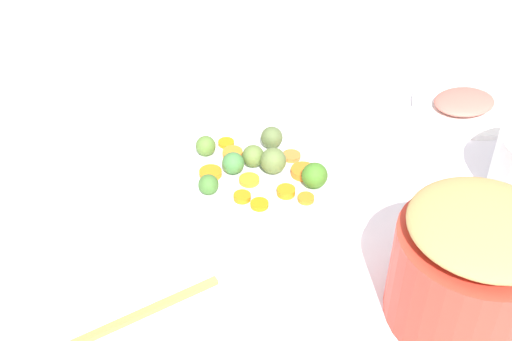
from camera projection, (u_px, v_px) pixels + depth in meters
The scene contains 23 objects.
tabletop at pixel (246, 217), 1.11m from camera, with size 2.40×2.40×0.02m, color white.
serving_bowl_carrots at pixel (256, 197), 1.06m from camera, with size 0.25×0.25×0.09m, color white.
metal_pot at pixel (470, 277), 0.88m from camera, with size 0.22×0.22×0.15m, color red.
stuffing_mound at pixel (485, 226), 0.83m from camera, with size 0.20×0.20×0.04m, color tan.
carrot_slice_0 at pixel (286, 191), 0.99m from camera, with size 0.03×0.03×0.01m, color orange.
carrot_slice_1 at pixel (226, 143), 1.10m from camera, with size 0.03×0.03×0.01m, color orange.
carrot_slice_2 at pixel (306, 198), 0.98m from camera, with size 0.03×0.03×0.01m, color orange.
carrot_slice_3 at pixel (233, 154), 1.07m from camera, with size 0.03×0.03×0.01m, color orange.
carrot_slice_4 at pixel (303, 172), 1.03m from camera, with size 0.04×0.04×0.01m, color orange.
carrot_slice_5 at pixel (259, 204), 0.97m from camera, with size 0.03×0.03×0.01m, color orange.
carrot_slice_6 at pixel (210, 173), 1.03m from camera, with size 0.04×0.04×0.01m, color orange.
carrot_slice_7 at pixel (291, 156), 1.07m from camera, with size 0.03×0.03×0.01m, color orange.
carrot_slice_8 at pixel (249, 180), 1.02m from camera, with size 0.03×0.03×0.01m, color orange.
carrot_slice_9 at pixel (241, 197), 0.99m from camera, with size 0.03×0.03×0.01m, color orange.
brussels_sprout_0 at pixel (315, 175), 1.00m from camera, with size 0.04×0.04×0.04m, color #447D24.
brussels_sprout_1 at pixel (273, 161), 1.03m from camera, with size 0.04×0.04×0.04m, color olive.
brussels_sprout_2 at pixel (206, 146), 1.07m from camera, with size 0.03×0.03×0.03m, color #5A8033.
brussels_sprout_3 at pixel (253, 156), 1.04m from camera, with size 0.04×0.04×0.04m, color olive.
brussels_sprout_4 at pixel (272, 137), 1.08m from camera, with size 0.04×0.04×0.04m, color #5A6E3C.
brussels_sprout_5 at pixel (233, 163), 1.03m from camera, with size 0.04×0.04×0.04m, color #44803E.
brussels_sprout_6 at pixel (208, 184), 0.99m from camera, with size 0.03×0.03×0.03m, color #42742F.
ham_plate at pixel (468, 106), 1.35m from camera, with size 0.23×0.23×0.01m, color white.
ham_slice_main at pixel (464, 102), 1.33m from camera, with size 0.13×0.10×0.02m, color #CC6A5B.
Camera 1 is at (-0.82, -0.06, 0.75)m, focal length 45.83 mm.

